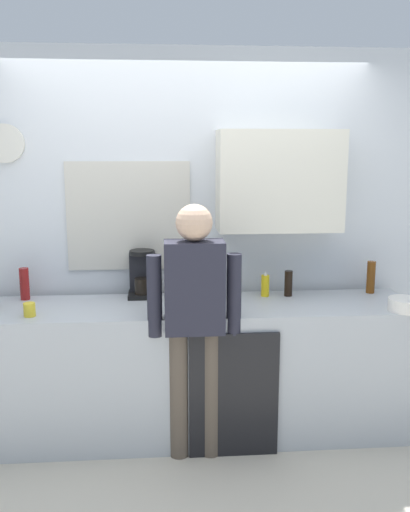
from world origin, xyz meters
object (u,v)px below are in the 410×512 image
Objects in this scene: cup_white_mug at (232,292)px; dish_soap at (265,285)px; person_at_sink at (194,311)px; coffee_maker at (143,275)px; bottle_red_vinegar at (25,284)px; cup_yellow_cup at (30,310)px; mixing_bowl at (406,305)px; bottle_dark_sauce at (288,283)px; bottle_amber_beer at (371,277)px; cup_terracotta_mug at (188,290)px.

dish_soap is at bearing 14.11° from cup_white_mug.
coffee_maker is at bearing 133.42° from person_at_sink.
bottle_red_vinegar reaches higher than cup_yellow_cup.
cup_yellow_cup is 0.47× the size of dish_soap.
dish_soap is (-0.83, 0.42, 0.04)m from mixing_bowl.
bottle_dark_sauce reaches higher than cup_white_mug.
bottle_amber_beer is 0.46m from mixing_bowl.
bottle_dark_sauce is 1.00× the size of dish_soap.
coffee_maker reaches higher than bottle_amber_beer.
bottle_amber_beer reaches higher than cup_white_mug.
dish_soap is (-0.77, -0.03, -0.04)m from bottle_amber_beer.
bottle_amber_beer is at bearing 5.13° from cup_white_mug.
coffee_maker is 1.76m from mixing_bowl.
cup_white_mug is 0.51m from person_at_sink.
cup_terracotta_mug is 0.51× the size of dish_soap.
person_at_sink is (-1.35, -0.06, 0.01)m from mixing_bowl.
cup_terracotta_mug is at bearing 175.23° from dish_soap.
bottle_amber_beer is 1.01m from cup_white_mug.
cup_yellow_cup is at bearing -167.41° from cup_white_mug.
mixing_bowl is 1.35m from person_at_sink.
bottle_amber_beer is 2.42× the size of cup_white_mug.
bottle_dark_sauce is 0.82× the size of mixing_bowl.
mixing_bowl is 0.93m from dish_soap.
bottle_amber_beer is 0.77m from dish_soap.
coffee_maker is at bearing 173.77° from cup_terracotta_mug.
cup_white_mug is 1.33m from cup_yellow_cup.
cup_yellow_cup is at bearing -73.38° from bottle_red_vinegar.
bottle_red_vinegar is at bearing 178.35° from dish_soap.
bottle_amber_beer reaches higher than mixing_bowl.
cup_yellow_cup is at bearing -170.63° from bottle_amber_beer.
bottle_red_vinegar is 0.96× the size of bottle_amber_beer.
bottle_amber_beer reaches higher than dish_soap.
coffee_maker is 0.21× the size of person_at_sink.
bottle_red_vinegar is 2.39× the size of cup_terracotta_mug.
dish_soap reaches higher than cup_yellow_cup.
mixing_bowl is (1.68, -0.50, -0.11)m from coffee_maker.
coffee_maker is 1.83× the size of dish_soap.
cup_terracotta_mug is at bearing 161.21° from mixing_bowl.
person_at_sink is (1.01, -0.13, 0.00)m from cup_yellow_cup.
bottle_dark_sauce is 0.11× the size of person_at_sink.
mixing_bowl is 0.14× the size of person_at_sink.
mixing_bowl is at bearing 15.84° from person_at_sink.
person_at_sink reaches higher than bottle_red_vinegar.
cup_yellow_cup is (-0.68, -0.43, -0.10)m from coffee_maker.
bottle_red_vinegar is at bearing 167.97° from person_at_sink.
cup_terracotta_mug is 0.06× the size of person_at_sink.
cup_terracotta_mug is (1.11, -0.00, -0.06)m from bottle_red_vinegar.
bottle_amber_beer is (0.60, 0.03, 0.03)m from bottle_dark_sauce.
cup_white_mug is 0.32m from cup_terracotta_mug.
bottle_amber_beer reaches higher than cup_yellow_cup.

